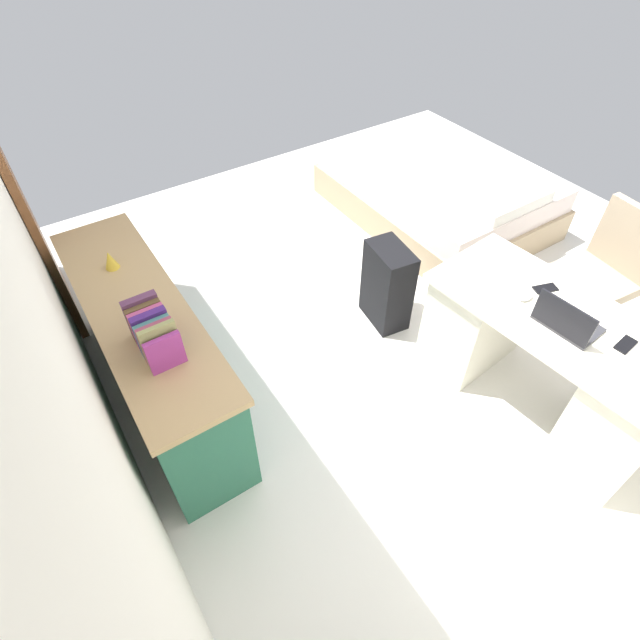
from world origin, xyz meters
TOP-DOWN VIEW (x-y plane):
  - ground_plane at (0.00, 0.00)m, footprint 5.30×5.30m
  - wall_back at (0.00, 2.15)m, footprint 4.06×0.10m
  - door_wooden at (1.48, 2.07)m, footprint 0.88×0.05m
  - desk at (-1.04, -0.13)m, footprint 1.49×0.79m
  - office_chair at (-0.81, -0.93)m, footprint 0.52×0.52m
  - credenza at (0.26, 1.77)m, footprint 1.80×0.48m
  - bed at (0.85, -1.07)m, footprint 1.90×1.40m
  - suitcase_black at (0.03, 0.17)m, footprint 0.39×0.27m
  - laptop at (-1.09, -0.06)m, footprint 0.33×0.25m
  - computer_mouse at (-0.82, -0.08)m, footprint 0.07×0.10m
  - cell_phone_near_laptop at (-1.34, -0.22)m, footprint 0.08×0.14m
  - cell_phone_by_mouse at (-0.83, -0.23)m, footprint 0.11×0.15m
  - book_row at (-0.09, 1.77)m, footprint 0.32×0.17m
  - figurine_small at (0.64, 1.77)m, footprint 0.08×0.08m

SIDE VIEW (x-z plane):
  - ground_plane at x=0.00m, z-range 0.00..0.00m
  - bed at x=0.85m, z-range -0.05..0.53m
  - suitcase_black at x=0.03m, z-range 0.00..0.62m
  - desk at x=-1.04m, z-range 0.02..0.74m
  - credenza at x=0.26m, z-range 0.00..0.78m
  - office_chair at x=-0.81m, z-range -0.05..0.89m
  - cell_phone_near_laptop at x=-1.34m, z-range 0.73..0.73m
  - cell_phone_by_mouse at x=-0.83m, z-range 0.73..0.73m
  - computer_mouse at x=-0.82m, z-range 0.73..0.75m
  - laptop at x=-1.09m, z-range 0.67..0.88m
  - figurine_small at x=0.64m, z-range 0.78..0.89m
  - book_row at x=-0.09m, z-range 0.77..1.00m
  - door_wooden at x=1.48m, z-range 0.00..2.04m
  - wall_back at x=0.00m, z-range 0.00..2.70m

